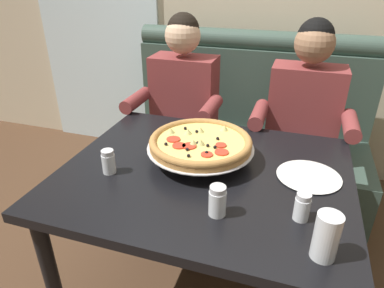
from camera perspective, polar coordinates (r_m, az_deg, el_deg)
name	(u,v)px	position (r m, az deg, el deg)	size (l,w,h in m)	color
booth_bench	(242,145)	(2.41, 8.33, -0.11)	(1.63, 0.78, 1.13)	#384C42
dining_table	(205,188)	(1.47, 2.12, -7.32)	(1.17, 0.97, 0.75)	black
diner_left	(179,110)	(2.13, -2.20, 5.60)	(0.54, 0.64, 1.27)	#2D3342
diner_right	(302,126)	(2.02, 17.80, 2.94)	(0.54, 0.64, 1.27)	#2D3342
pizza	(200,143)	(1.46, 1.41, 0.21)	(0.46, 0.46, 0.12)	silver
shaker_oregano	(217,203)	(1.17, 4.24, -9.71)	(0.06, 0.06, 0.11)	white
shaker_parmesan	(302,208)	(1.20, 17.83, -10.17)	(0.05, 0.05, 0.10)	white
shaker_pepper_flakes	(109,163)	(1.43, -13.70, -3.12)	(0.05, 0.05, 0.10)	white
plate_near_left	(309,175)	(1.45, 18.89, -4.90)	(0.25, 0.25, 0.02)	white
drinking_glass	(326,239)	(1.07, 21.37, -14.46)	(0.07, 0.07, 0.15)	silver
patio_chair	(157,65)	(3.97, -5.82, 13.02)	(0.40, 0.40, 0.86)	black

